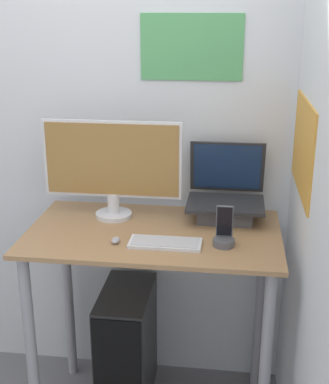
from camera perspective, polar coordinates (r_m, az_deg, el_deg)
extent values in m
cube|color=silver|center=(2.58, 0.10, 6.00)|extent=(6.00, 0.05, 2.60)
cube|color=#4C9959|center=(2.48, 2.91, 15.17)|extent=(0.46, 0.01, 0.29)
cube|color=silver|center=(1.90, 16.40, 0.29)|extent=(0.05, 6.00, 2.60)
cube|color=gold|center=(2.20, 14.56, 4.66)|extent=(0.01, 0.58, 0.37)
cube|color=#936D47|center=(2.31, -1.18, -4.41)|extent=(1.09, 0.63, 0.02)
cylinder|color=gray|center=(2.45, -13.97, -16.66)|extent=(0.05, 0.05, 0.95)
cylinder|color=gray|center=(2.32, 10.62, -18.72)|extent=(0.05, 0.05, 0.95)
cylinder|color=gray|center=(2.86, -10.22, -10.71)|extent=(0.05, 0.05, 0.95)
cylinder|color=gray|center=(2.75, 10.12, -12.04)|extent=(0.05, 0.05, 0.95)
cube|color=#4C4C51|center=(2.43, 6.48, -2.20)|extent=(0.24, 0.17, 0.07)
cube|color=#262628|center=(2.41, 6.51, -1.27)|extent=(0.34, 0.25, 0.02)
cube|color=#262628|center=(2.51, 6.70, 2.68)|extent=(0.34, 0.06, 0.25)
cube|color=navy|center=(2.51, 6.70, 2.67)|extent=(0.31, 0.04, 0.22)
cylinder|color=silver|center=(2.47, -5.43, -2.41)|extent=(0.17, 0.17, 0.02)
cylinder|color=silver|center=(2.45, -5.47, -1.20)|extent=(0.05, 0.05, 0.09)
cube|color=silver|center=(2.39, -5.60, 3.50)|extent=(0.62, 0.01, 0.35)
cube|color=olive|center=(2.38, -5.65, 3.45)|extent=(0.60, 0.01, 0.32)
cube|color=silver|center=(2.17, 0.07, -5.49)|extent=(0.29, 0.12, 0.01)
cube|color=#A8A8AD|center=(2.17, 0.07, -5.29)|extent=(0.27, 0.10, 0.00)
ellipsoid|color=#99999E|center=(2.20, -5.24, -5.14)|extent=(0.03, 0.05, 0.02)
cylinder|color=#4C4C51|center=(2.18, 6.33, -5.37)|extent=(0.09, 0.09, 0.03)
cube|color=#4C515B|center=(2.16, 6.43, -3.13)|extent=(0.07, 0.04, 0.14)
cube|color=black|center=(2.15, 6.42, -3.15)|extent=(0.06, 0.03, 0.13)
cube|color=black|center=(2.76, -4.04, -16.04)|extent=(0.24, 0.43, 0.60)
cube|color=black|center=(2.59, -5.04, -18.81)|extent=(0.23, 0.01, 0.57)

